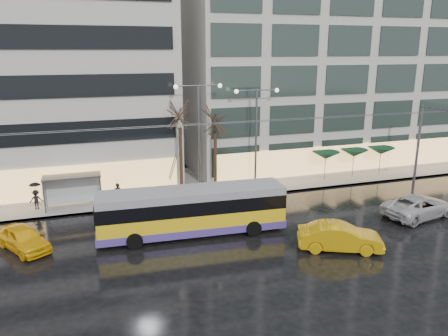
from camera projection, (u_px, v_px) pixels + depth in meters
name	position (u px, v px, depth m)	size (l,w,h in m)	color
ground	(215.00, 253.00, 26.18)	(140.00, 140.00, 0.00)	black
sidewalk	(191.00, 183.00, 39.60)	(80.00, 10.00, 0.15)	gray
kerb	(206.00, 200.00, 35.06)	(80.00, 0.10, 0.15)	slate
building_right	(333.00, 41.00, 46.00)	(32.00, 14.00, 25.00)	#BBB9B3
trolleybus	(192.00, 212.00, 28.42)	(12.30, 5.07, 5.65)	yellow
catenary	(196.00, 154.00, 32.64)	(42.24, 5.12, 7.00)	#595B60
bus_shelter	(67.00, 184.00, 32.94)	(4.20, 1.60, 2.51)	#595B60
street_lamp_near	(199.00, 124.00, 35.11)	(3.96, 0.36, 9.03)	#595B60
street_lamp_far	(256.00, 124.00, 36.69)	(3.96, 0.36, 8.53)	#595B60
tree_a	(180.00, 111.00, 34.55)	(3.20, 3.20, 8.40)	black
tree_b	(215.00, 117.00, 35.82)	(3.20, 3.20, 7.70)	black
parasol_a	(326.00, 155.00, 39.84)	(2.50, 2.50, 2.65)	#595B60
parasol_b	(354.00, 153.00, 40.74)	(2.50, 2.50, 2.65)	#595B60
parasol_c	(381.00, 151.00, 41.64)	(2.50, 2.50, 2.65)	#595B60
taxi_a	(23.00, 238.00, 26.41)	(1.76, 4.36, 1.49)	yellow
taxi_b	(340.00, 237.00, 26.38)	(1.75, 5.02, 1.65)	#D29C0B
sedan_silver	(419.00, 206.00, 31.66)	(2.67, 5.79, 1.61)	#BCBCC1
pedestrian_a	(117.00, 187.00, 33.40)	(1.12, 1.13, 2.19)	black
pedestrian_b	(92.00, 191.00, 34.56)	(0.98, 0.88, 1.66)	black
pedestrian_c	(36.00, 195.00, 32.66)	(1.00, 0.87, 2.11)	black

